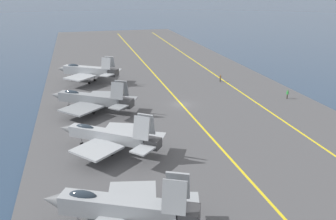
{
  "coord_description": "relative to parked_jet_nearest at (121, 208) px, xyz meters",
  "views": [
    {
      "loc": [
        -62.27,
        18.72,
        22.72
      ],
      "look_at": [
        -9.11,
        5.05,
        2.9
      ],
      "focal_mm": 38.0,
      "sensor_mm": 36.0,
      "label": 1
    }
  ],
  "objects": [
    {
      "name": "ground_plane",
      "position": [
        34.21,
        -15.99,
        -3.0
      ],
      "size": [
        2000.0,
        2000.0,
        0.0
      ],
      "primitive_type": "plane",
      "color": "navy"
    },
    {
      "name": "parked_jet_third",
      "position": [
        34.84,
        0.85,
        -0.36
      ],
      "size": [
        14.04,
        16.1,
        6.1
      ],
      "color": "gray",
      "rests_on": "carrier_deck"
    },
    {
      "name": "crew_green_vest",
      "position": [
        32.41,
        -37.78,
        -1.59
      ],
      "size": [
        0.42,
        0.33,
        1.84
      ],
      "color": "#383328",
      "rests_on": "carrier_deck"
    },
    {
      "name": "deck_stripe_foul_line",
      "position": [
        34.21,
        -30.57,
        -2.6
      ],
      "size": [
        206.41,
        3.68,
        0.01
      ],
      "primitive_type": "cube",
      "rotation": [
        0.0,
        0.0,
        -0.02
      ],
      "color": "yellow",
      "rests_on": "carrier_deck"
    },
    {
      "name": "deck_stripe_centerline",
      "position": [
        34.21,
        -15.99,
        -2.6
      ],
      "size": [
        206.43,
        0.36,
        0.01
      ],
      "primitive_type": "cube",
      "color": "yellow",
      "rests_on": "carrier_deck"
    },
    {
      "name": "parked_jet_second",
      "position": [
        17.15,
        -0.7,
        -0.21
      ],
      "size": [
        13.08,
        14.87,
        6.18
      ],
      "color": "#9EA3A8",
      "rests_on": "carrier_deck"
    },
    {
      "name": "parked_jet_nearest",
      "position": [
        0.0,
        0.0,
        0.0
      ],
      "size": [
        12.03,
        15.24,
        6.54
      ],
      "color": "#93999E",
      "rests_on": "carrier_deck"
    },
    {
      "name": "crew_brown_vest",
      "position": [
        47.89,
        -29.59,
        -1.63
      ],
      "size": [
        0.43,
        0.46,
        1.76
      ],
      "color": "#383328",
      "rests_on": "carrier_deck"
    },
    {
      "name": "carrier_deck",
      "position": [
        34.21,
        -15.99,
        -2.8
      ],
      "size": [
        229.36,
        53.04,
        0.4
      ],
      "primitive_type": "cube",
      "color": "#4C4C4F",
      "rests_on": "ground"
    },
    {
      "name": "parked_jet_fourth",
      "position": [
        55.02,
        0.7,
        0.2
      ],
      "size": [
        13.57,
        15.22,
        6.4
      ],
      "color": "#9EA3A8",
      "rests_on": "carrier_deck"
    }
  ]
}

